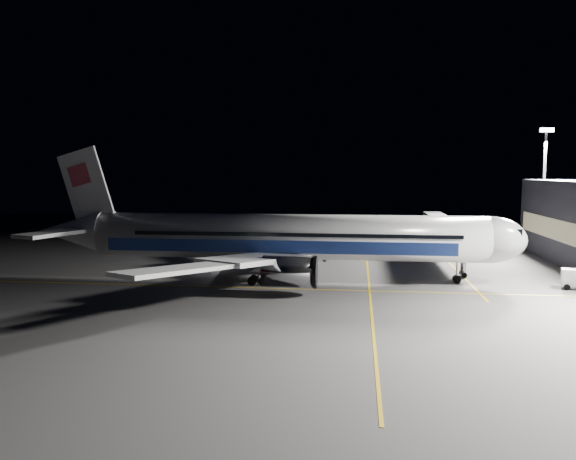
# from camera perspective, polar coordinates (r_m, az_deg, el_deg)

# --- Properties ---
(ground) EXTENTS (200.00, 200.00, 0.00)m
(ground) POSITION_cam_1_polar(r_m,az_deg,el_deg) (70.38, -0.01, -4.97)
(ground) COLOR #4C4C4F
(ground) RESTS_ON ground
(guide_line_main) EXTENTS (0.25, 80.00, 0.01)m
(guide_line_main) POSITION_cam_1_polar(r_m,az_deg,el_deg) (69.86, 8.19, -5.11)
(guide_line_main) COLOR gold
(guide_line_main) RESTS_ON ground
(guide_line_cross) EXTENTS (70.00, 0.25, 0.01)m
(guide_line_cross) POSITION_cam_1_polar(r_m,az_deg,el_deg) (64.54, -0.67, -5.97)
(guide_line_cross) COLOR gold
(guide_line_cross) RESTS_ON ground
(guide_line_side) EXTENTS (0.25, 40.00, 0.01)m
(guide_line_side) POSITION_cam_1_polar(r_m,az_deg,el_deg) (80.80, 16.63, -3.79)
(guide_line_side) COLOR gold
(guide_line_side) RESTS_ON ground
(airliner) EXTENTS (61.48, 54.22, 16.64)m
(airliner) POSITION_cam_1_polar(r_m,az_deg,el_deg) (69.72, -0.88, -0.78)
(airliner) COLOR silver
(airliner) RESTS_ON ground
(jet_bridge) EXTENTS (3.60, 34.40, 6.30)m
(jet_bridge) POSITION_cam_1_polar(r_m,az_deg,el_deg) (88.07, 15.86, 0.03)
(jet_bridge) COLOR #B2B2B7
(jet_bridge) RESTS_ON ground
(floodlight_mast_north) EXTENTS (2.40, 0.68, 20.70)m
(floodlight_mast_north) POSITION_cam_1_polar(r_m,az_deg,el_deg) (105.32, 24.59, 4.90)
(floodlight_mast_north) COLOR #59595E
(floodlight_mast_north) RESTS_ON ground
(baggage_tug) EXTENTS (2.56, 2.32, 1.52)m
(baggage_tug) POSITION_cam_1_polar(r_m,az_deg,el_deg) (80.41, -6.09, -3.12)
(baggage_tug) COLOR black
(baggage_tug) RESTS_ON ground
(safety_cone_a) EXTENTS (0.42, 0.42, 0.64)m
(safety_cone_a) POSITION_cam_1_polar(r_m,az_deg,el_deg) (81.12, 1.01, -3.28)
(safety_cone_a) COLOR orange
(safety_cone_a) RESTS_ON ground
(safety_cone_b) EXTENTS (0.43, 0.43, 0.65)m
(safety_cone_b) POSITION_cam_1_polar(r_m,az_deg,el_deg) (81.59, -2.26, -3.22)
(safety_cone_b) COLOR orange
(safety_cone_b) RESTS_ON ground
(safety_cone_c) EXTENTS (0.38, 0.38, 0.56)m
(safety_cone_c) POSITION_cam_1_polar(r_m,az_deg,el_deg) (83.27, 0.20, -3.06)
(safety_cone_c) COLOR orange
(safety_cone_c) RESTS_ON ground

